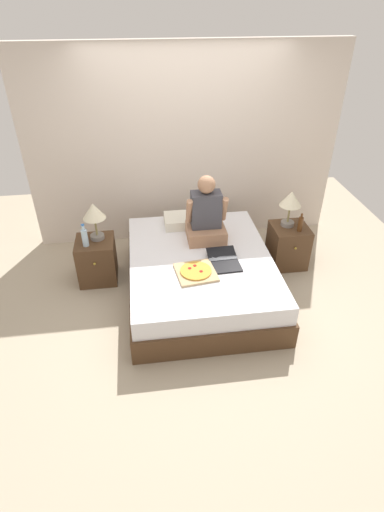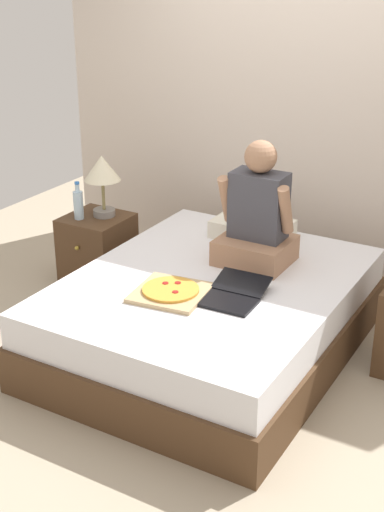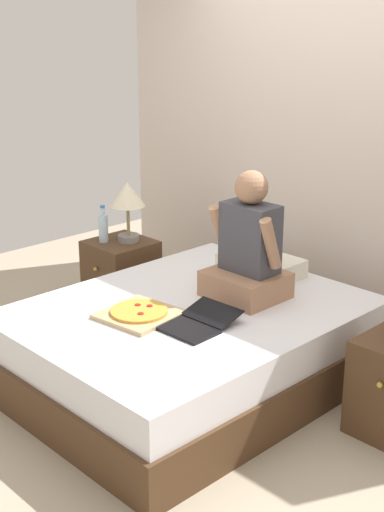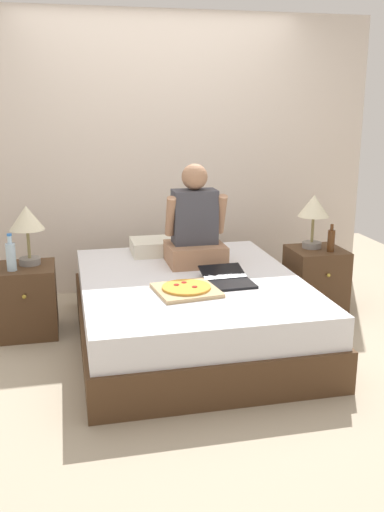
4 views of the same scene
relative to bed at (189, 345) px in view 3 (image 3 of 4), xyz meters
name	(u,v)px [view 3 (image 3 of 4)]	position (x,y,z in m)	size (l,w,h in m)	color
ground_plane	(189,381)	(0.00, 0.00, -0.24)	(6.01, 6.01, 0.00)	tan
wall_back	(334,150)	(0.00, 1.37, 1.01)	(4.01, 0.12, 2.50)	beige
bed	(189,345)	(0.00, 0.00, 0.00)	(1.61, 2.03, 0.49)	#4C331E
nightstand_left	(121,275)	(-1.18, 0.42, 0.02)	(0.44, 0.47, 0.54)	#4C331E
lamp_on_left_nightstand	(128,198)	(-1.14, 0.47, 0.62)	(0.26, 0.26, 0.45)	gray
water_bottle	(103,227)	(-1.26, 0.33, 0.40)	(0.07, 0.07, 0.28)	silver
pillow	(261,265)	(-0.08, 0.73, 0.31)	(0.52, 0.34, 0.12)	silver
person_seated	(248,251)	(0.12, 0.38, 0.54)	(0.47, 0.40, 0.78)	#A37556
laptop	(195,324)	(0.23, -0.18, 0.27)	(0.33, 0.43, 0.07)	black
pizza_box	(139,314)	(-0.10, -0.31, 0.27)	(0.45, 0.45, 0.05)	tan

